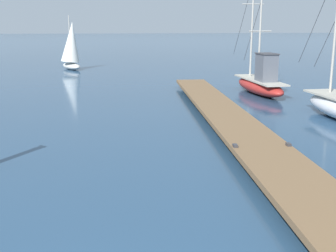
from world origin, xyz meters
TOP-DOWN VIEW (x-y plane):
  - floating_dock at (5.31, 12.25)m, footprint 3.08×22.84m
  - fishing_boat_1 at (9.38, 19.82)m, footprint 1.65×7.89m
  - distant_sailboat at (-2.48, 35.52)m, footprint 2.51×3.41m

SIDE VIEW (x-z plane):
  - floating_dock at x=5.31m, z-range 0.10..0.63m
  - fishing_boat_1 at x=9.38m, z-range -2.84..4.25m
  - distant_sailboat at x=-2.48m, z-range -0.31..4.41m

